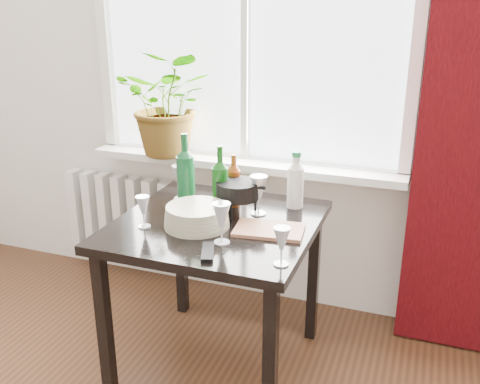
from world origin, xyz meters
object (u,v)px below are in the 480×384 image
(wineglass_back_center, at_px, (259,195))
(cutting_board, at_px, (269,230))
(cleaning_bottle, at_px, (296,180))
(wineglass_front_left, at_px, (143,212))
(wineglass_back_left, at_px, (180,182))
(wineglass_front_right, at_px, (222,223))
(table, at_px, (217,240))
(fondue_pot, at_px, (238,197))
(radiator, at_px, (129,219))
(wine_bottle_left, at_px, (186,170))
(bottle_amber, at_px, (234,180))
(wine_bottle_right, at_px, (220,179))
(tv_remote, at_px, (208,252))
(plate_stack, at_px, (197,216))
(potted_plant, at_px, (169,104))
(wineglass_far_right, at_px, (282,246))

(wineglass_back_center, relative_size, cutting_board, 0.65)
(cleaning_bottle, height_order, wineglass_front_left, cleaning_bottle)
(wineglass_back_left, bearing_deg, cutting_board, -23.21)
(wineglass_front_right, bearing_deg, cleaning_bottle, 70.61)
(table, bearing_deg, fondue_pot, 65.79)
(radiator, height_order, wine_bottle_left, wine_bottle_left)
(table, bearing_deg, bottle_amber, 88.57)
(radiator, xyz_separation_m, cleaning_bottle, (1.13, -0.35, 0.49))
(table, distance_m, wine_bottle_right, 0.27)
(fondue_pot, height_order, tv_remote, fondue_pot)
(wineglass_front_right, bearing_deg, plate_stack, 143.54)
(potted_plant, height_order, fondue_pot, potted_plant)
(wineglass_front_left, bearing_deg, wine_bottle_right, 50.68)
(wineglass_front_left, distance_m, plate_stack, 0.22)
(radiator, relative_size, potted_plant, 1.42)
(plate_stack, bearing_deg, bottle_amber, 77.65)
(cleaning_bottle, distance_m, wineglass_back_left, 0.55)
(cleaning_bottle, xyz_separation_m, cutting_board, (-0.03, -0.31, -0.12))
(wineglass_front_left, bearing_deg, plate_stack, 22.80)
(wine_bottle_left, xyz_separation_m, cleaning_bottle, (0.48, 0.16, -0.04))
(wineglass_front_left, bearing_deg, cleaning_bottle, 39.91)
(cleaning_bottle, distance_m, cutting_board, 0.34)
(tv_remote, bearing_deg, wine_bottle_left, 103.62)
(wineglass_back_left, bearing_deg, bottle_amber, 1.64)
(wineglass_far_right, bearing_deg, potted_plant, 135.56)
(wine_bottle_left, distance_m, cleaning_bottle, 0.50)
(potted_plant, height_order, wine_bottle_right, potted_plant)
(cleaning_bottle, distance_m, wineglass_far_right, 0.59)
(wineglass_back_left, bearing_deg, fondue_pot, -12.92)
(bottle_amber, relative_size, wineglass_back_center, 1.35)
(radiator, bearing_deg, fondue_pot, -29.46)
(fondue_pot, bearing_deg, plate_stack, -123.12)
(wineglass_front_left, bearing_deg, cutting_board, 15.15)
(wine_bottle_left, height_order, plate_stack, wine_bottle_left)
(wineglass_back_left, relative_size, tv_remote, 1.13)
(radiator, distance_m, tv_remote, 1.38)
(table, relative_size, wineglass_back_center, 4.59)
(plate_stack, distance_m, fondue_pot, 0.23)
(wine_bottle_right, distance_m, wineglass_far_right, 0.59)
(table, distance_m, cutting_board, 0.27)
(wineglass_front_right, xyz_separation_m, tv_remote, (-0.01, -0.11, -0.08))
(wine_bottle_right, bearing_deg, wine_bottle_left, 179.25)
(wineglass_far_right, height_order, wineglass_front_left, wineglass_far_right)
(wine_bottle_left, distance_m, tv_remote, 0.55)
(wine_bottle_right, distance_m, wineglass_front_right, 0.35)
(wineglass_back_center, distance_m, plate_stack, 0.30)
(wineglass_back_left, bearing_deg, tv_remote, -54.34)
(wineglass_far_right, height_order, cutting_board, wineglass_far_right)
(wineglass_far_right, relative_size, wineglass_front_left, 1.07)
(radiator, bearing_deg, wine_bottle_right, -31.92)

